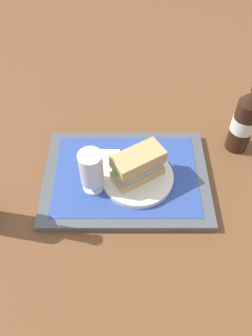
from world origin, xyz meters
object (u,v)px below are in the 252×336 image
second_bottle (245,120)px  beer_glass (92,170)px  sandwich (137,166)px  plate (137,177)px

second_bottle → beer_glass: bearing=21.9°
sandwich → second_bottle: 0.33m
plate → second_bottle: size_ratio=0.71×
sandwich → beer_glass: bearing=-18.9°
beer_glass → second_bottle: (-0.41, -0.16, 0.01)m
sandwich → beer_glass: 0.12m
sandwich → second_bottle: size_ratio=0.54×
sandwich → second_bottle: (-0.30, -0.14, 0.03)m
plate → beer_glass: 0.13m
beer_glass → second_bottle: 0.44m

